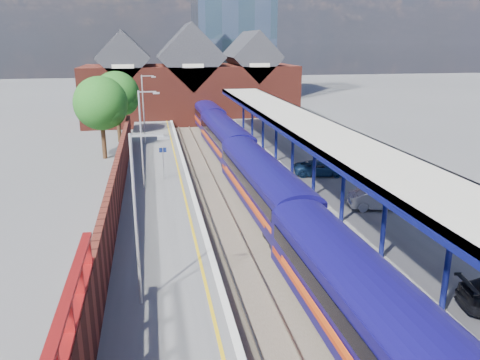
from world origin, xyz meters
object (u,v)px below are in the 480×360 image
at_px(train, 240,154).
at_px(parked_car_silver, 381,199).
at_px(platform_sign, 163,158).
at_px(parked_car_blue, 320,168).
at_px(lamp_post_c, 143,134).
at_px(lamp_post_d, 145,105).
at_px(lamp_post_b, 139,211).

xyz_separation_m(train, parked_car_silver, (6.78, -12.05, -0.46)).
relative_size(platform_sign, parked_car_blue, 0.61).
relative_size(lamp_post_c, platform_sign, 2.80).
relative_size(train, lamp_post_d, 9.42).
bearing_deg(platform_sign, train, 21.99).
relative_size(lamp_post_d, parked_car_blue, 1.70).
height_order(platform_sign, parked_car_blue, platform_sign).
bearing_deg(parked_car_blue, lamp_post_d, 53.15).
xyz_separation_m(parked_car_silver, parked_car_blue, (-1.03, 8.23, -0.09)).
relative_size(train, platform_sign, 26.38).
distance_m(parked_car_silver, parked_car_blue, 8.29).
bearing_deg(lamp_post_b, platform_sign, 85.67).
bearing_deg(lamp_post_c, lamp_post_d, 90.00).
bearing_deg(parked_car_silver, lamp_post_b, 132.83).
distance_m(lamp_post_b, platform_sign, 18.20).
height_order(train, parked_car_silver, train).
bearing_deg(parked_car_blue, train, 67.69).
bearing_deg(lamp_post_b, parked_car_blue, 51.00).
distance_m(lamp_post_c, parked_car_silver, 16.75).
bearing_deg(lamp_post_c, parked_car_silver, -26.91).
bearing_deg(platform_sign, lamp_post_c, -124.26).
height_order(lamp_post_d, parked_car_silver, lamp_post_d).
relative_size(train, lamp_post_c, 9.42).
distance_m(train, lamp_post_b, 22.25).
relative_size(lamp_post_b, parked_car_blue, 1.70).
bearing_deg(train, lamp_post_b, -110.85).
distance_m(lamp_post_b, lamp_post_c, 16.00).
xyz_separation_m(platform_sign, parked_car_silver, (13.27, -9.43, -1.03)).
xyz_separation_m(lamp_post_c, lamp_post_d, (0.00, 16.00, 0.00)).
xyz_separation_m(train, parked_car_blue, (5.75, -3.82, -0.55)).
bearing_deg(lamp_post_d, parked_car_blue, -48.18).
xyz_separation_m(lamp_post_d, parked_car_silver, (14.63, -23.43, -3.33)).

